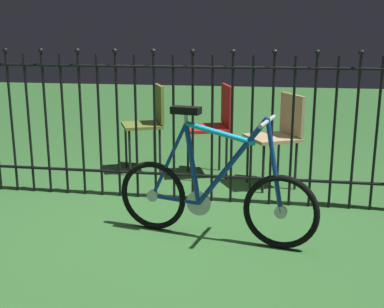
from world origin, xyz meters
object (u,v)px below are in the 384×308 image
at_px(chair_tan, 280,131).
at_px(bicycle, 213,194).
at_px(chair_olive, 149,119).
at_px(chair_red, 215,121).

bearing_deg(chair_tan, bicycle, -109.04).
distance_m(chair_tan, chair_olive, 1.36).
relative_size(bicycle, chair_tan, 1.66).
height_order(chair_tan, chair_olive, chair_olive).
height_order(chair_tan, chair_red, chair_red).
relative_size(chair_tan, chair_olive, 0.96).
xyz_separation_m(chair_red, chair_olive, (-0.69, 0.07, -0.01)).
distance_m(bicycle, chair_tan, 1.41).
xyz_separation_m(chair_tan, chair_red, (-0.63, 0.24, 0.03)).
bearing_deg(chair_olive, chair_red, -5.80).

